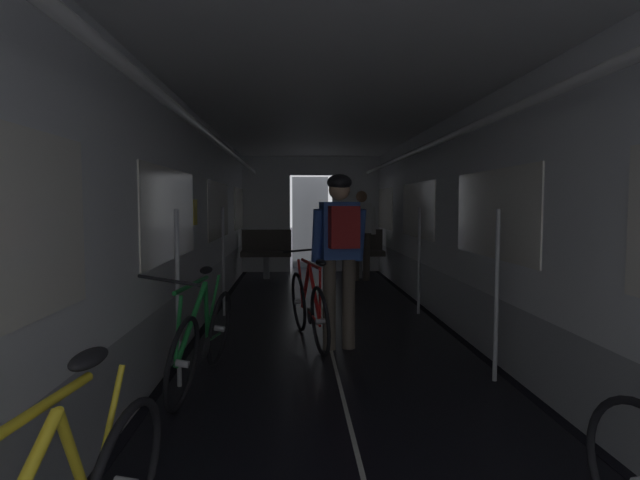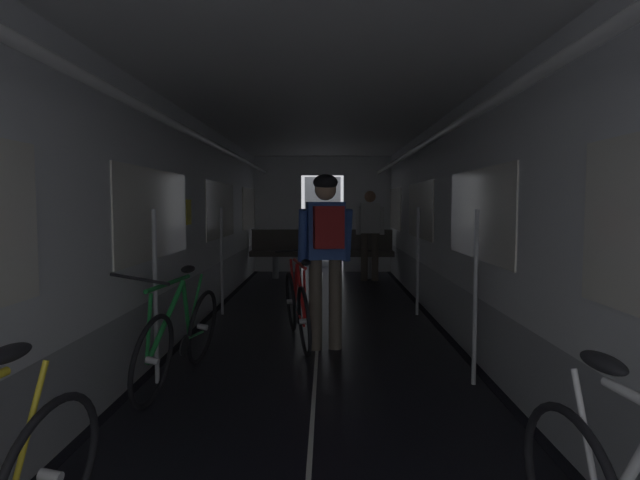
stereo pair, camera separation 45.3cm
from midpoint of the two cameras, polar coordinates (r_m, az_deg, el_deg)
train_car_shell at (r=5.56m, az=-1.50°, el=6.64°), size 3.14×12.34×2.57m
bench_seat_far_left at (r=10.10m, az=-7.21°, el=-1.01°), size 0.98×0.51×0.95m
bench_seat_far_right at (r=10.12m, az=3.01°, el=-0.97°), size 0.98×0.51×0.95m
bicycle_green at (r=4.33m, az=-15.80°, el=-10.33°), size 0.52×1.69×0.96m
person_cyclist_aisle at (r=5.05m, az=-0.37°, el=-0.19°), size 0.56×0.43×1.73m
bicycle_red_in_aisle at (r=5.41m, az=-3.66°, el=-7.29°), size 0.48×1.67×0.95m
person_standing_near_bench at (r=9.72m, az=3.26°, el=1.23°), size 0.53×0.23×1.69m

